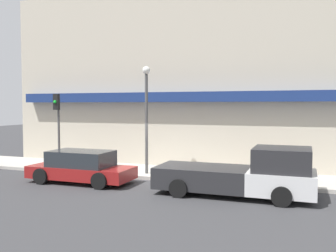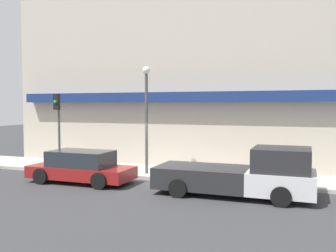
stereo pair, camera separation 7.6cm
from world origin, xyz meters
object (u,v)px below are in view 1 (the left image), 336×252
Objects in this scene: traffic_light at (58,117)px; fire_hydrant at (236,171)px; pickup_truck at (244,175)px; parked_car at (81,167)px; street_lamp at (146,106)px.

fire_hydrant is at bearing 1.61° from traffic_light.
traffic_light reaches higher than pickup_truck.
parked_car is 4.01m from traffic_light.
street_lamp is at bearing -177.85° from fire_hydrant.
traffic_light is at bearing 166.79° from pickup_truck.
street_lamp is at bearing 154.65° from pickup_truck.
parked_car reaches higher than fire_hydrant.
street_lamp is 1.33× the size of traffic_light.
traffic_light reaches higher than parked_car.
pickup_truck is 10.10m from traffic_light.
parked_car is 6.98× the size of fire_hydrant.
pickup_truck is 8.83× the size of fire_hydrant.
street_lamp is at bearing 1.14° from traffic_light.
pickup_truck reaches higher than fire_hydrant.
fire_hydrant is at bearing 2.15° from street_lamp.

